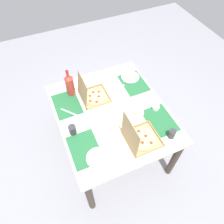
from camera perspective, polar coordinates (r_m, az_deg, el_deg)
ground_plane at (r=2.77m, az=-0.00°, el=-9.38°), size 6.00×6.00×0.00m
dining_table at (r=2.23m, az=-0.00°, el=-1.70°), size 1.27×1.09×0.74m
placemat_near_left at (r=2.14m, az=12.87°, el=-2.20°), size 0.36×0.26×0.00m
placemat_near_right at (r=2.43m, az=5.88°, el=7.87°), size 0.36×0.26×0.00m
placemat_far_left at (r=1.93m, az=-7.45°, el=-9.90°), size 0.36×0.26×0.00m
placemat_far_right at (r=2.26m, az=-12.16°, el=2.10°), size 0.36×0.26×0.00m
pizza_box_corner_left at (r=2.24m, az=-5.43°, el=4.59°), size 0.28×0.28×0.31m
pizza_box_corner_right at (r=1.93m, az=7.54°, el=-6.96°), size 0.29×0.30×0.33m
plate_far_right at (r=2.14m, az=5.90°, el=-0.04°), size 0.21×0.21×0.03m
plate_near_right at (r=2.49m, az=4.91°, el=9.44°), size 0.21×0.21×0.03m
plate_middle at (r=1.87m, az=-3.82°, el=-12.38°), size 0.21×0.21×0.02m
soda_bottle at (r=2.26m, az=-11.39°, el=7.27°), size 0.09×0.09×0.32m
cup_clear_left at (r=1.99m, az=-10.69°, el=-4.77°), size 0.07×0.07×0.10m
cup_dark at (r=2.02m, az=15.95°, el=-5.72°), size 0.06×0.06×0.10m
condiment_bowl at (r=2.20m, az=11.80°, el=1.20°), size 0.08×0.08×0.04m
knife_by_far_left at (r=2.33m, az=2.65°, el=5.68°), size 0.18×0.14×0.00m
fork_by_far_right at (r=2.06m, az=-2.40°, el=-2.93°), size 0.19×0.05×0.00m
fork_by_near_right at (r=2.19m, az=-11.69°, el=0.00°), size 0.15×0.14×0.00m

